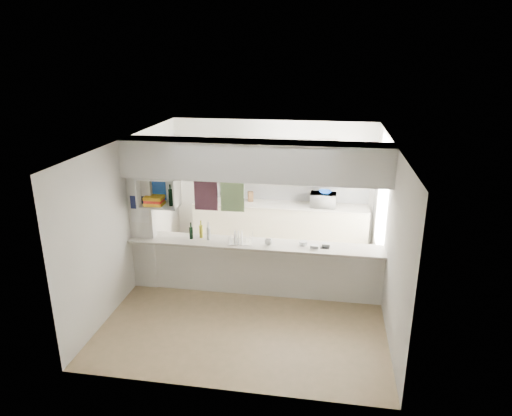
% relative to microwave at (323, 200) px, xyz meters
% --- Properties ---
extents(floor, '(4.80, 4.80, 0.00)m').
position_rel_microwave_xyz_m(floor, '(-1.08, -2.07, -1.06)').
color(floor, '#978158').
rests_on(floor, ground).
extents(ceiling, '(4.80, 4.80, 0.00)m').
position_rel_microwave_xyz_m(ceiling, '(-1.08, -2.07, 1.54)').
color(ceiling, white).
rests_on(ceiling, wall_back).
extents(wall_back, '(4.20, 0.00, 4.20)m').
position_rel_microwave_xyz_m(wall_back, '(-1.08, 0.33, 0.24)').
color(wall_back, silver).
rests_on(wall_back, floor).
extents(wall_left, '(0.00, 4.80, 4.80)m').
position_rel_microwave_xyz_m(wall_left, '(-3.18, -2.07, 0.24)').
color(wall_left, silver).
rests_on(wall_left, floor).
extents(wall_right, '(0.00, 4.80, 4.80)m').
position_rel_microwave_xyz_m(wall_right, '(1.02, -2.07, 0.24)').
color(wall_right, silver).
rests_on(wall_right, floor).
extents(servery_partition, '(4.20, 0.50, 2.60)m').
position_rel_microwave_xyz_m(servery_partition, '(-1.25, -2.07, 0.60)').
color(servery_partition, silver).
rests_on(servery_partition, floor).
extents(cubby_shelf, '(0.65, 0.35, 0.50)m').
position_rel_microwave_xyz_m(cubby_shelf, '(-2.64, -2.14, 0.65)').
color(cubby_shelf, white).
rests_on(cubby_shelf, bulkhead).
extents(kitchen_run, '(3.60, 0.63, 2.24)m').
position_rel_microwave_xyz_m(kitchen_run, '(-0.92, 0.06, -0.24)').
color(kitchen_run, beige).
rests_on(kitchen_run, floor).
extents(microwave, '(0.53, 0.37, 0.29)m').
position_rel_microwave_xyz_m(microwave, '(0.00, 0.00, 0.00)').
color(microwave, white).
rests_on(microwave, bench_top).
extents(bowl, '(0.25, 0.25, 0.06)m').
position_rel_microwave_xyz_m(bowl, '(0.03, -0.04, 0.17)').
color(bowl, navy).
rests_on(bowl, microwave).
extents(dish_rack, '(0.42, 0.33, 0.21)m').
position_rel_microwave_xyz_m(dish_rack, '(-1.30, -2.08, -0.06)').
color(dish_rack, silver).
rests_on(dish_rack, breakfast_bar).
extents(cup, '(0.14, 0.14, 0.10)m').
position_rel_microwave_xyz_m(cup, '(-0.83, -2.15, -0.08)').
color(cup, white).
rests_on(cup, dish_rack).
extents(wine_bottles, '(0.36, 0.14, 0.32)m').
position_rel_microwave_xyz_m(wine_bottles, '(-1.99, -2.03, -0.03)').
color(wine_bottles, black).
rests_on(wine_bottles, breakfast_bar).
extents(plastic_tubs, '(0.50, 0.21, 0.06)m').
position_rel_microwave_xyz_m(plastic_tubs, '(-0.12, -2.06, -0.11)').
color(plastic_tubs, silver).
rests_on(plastic_tubs, breakfast_bar).
extents(utensil_jar, '(0.09, 0.09, 0.12)m').
position_rel_microwave_xyz_m(utensil_jar, '(-1.74, 0.08, -0.08)').
color(utensil_jar, black).
rests_on(utensil_jar, bench_top).
extents(knife_block, '(0.13, 0.12, 0.21)m').
position_rel_microwave_xyz_m(knife_block, '(-1.51, 0.11, -0.04)').
color(knife_block, '#51351B').
rests_on(knife_block, bench_top).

